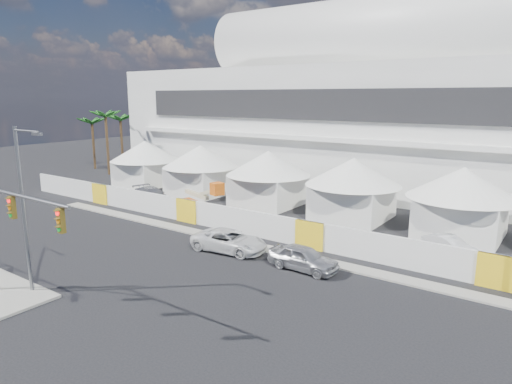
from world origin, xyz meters
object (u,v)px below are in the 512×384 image
Objects in this scene: lot_car_c at (152,195)px; pickup_curb at (229,241)px; lot_car_a at (450,245)px; boom_lift at (196,204)px; sedan_silver at (303,258)px; streetlight_median at (25,199)px.

pickup_curb is at bearing -97.79° from lot_car_c.
lot_car_a is 21.63m from boom_lift.
sedan_silver is at bearing 166.82° from lot_car_a.
lot_car_a is at bearing -64.31° from pickup_curb.
streetlight_median is (-10.33, -11.70, 4.55)m from sedan_silver.
lot_car_c is at bearing 118.75° from lot_car_a.
boom_lift reaches higher than sedan_silver.
lot_car_c is at bearing 121.08° from streetlight_median.
streetlight_median is at bearing 140.27° from sedan_silver.
lot_car_c is at bearing 73.75° from sedan_silver.
lot_car_a is (12.74, 8.25, -0.12)m from pickup_curb.
streetlight_median reaches higher than sedan_silver.
lot_car_a is (6.79, 8.30, -0.14)m from sedan_silver.
lot_car_c reaches higher than sedan_silver.
streetlight_median reaches higher than lot_car_a.
sedan_silver is at bearing -97.67° from pickup_curb.
pickup_curb is 1.00× the size of lot_car_c.
pickup_curb is 1.40× the size of lot_car_a.
boom_lift is (-4.40, 17.82, -4.34)m from streetlight_median.
boom_lift is (-8.78, 6.07, 0.23)m from pickup_curb.
sedan_silver is 5.95m from pickup_curb.
sedan_silver is 15.95m from boom_lift.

